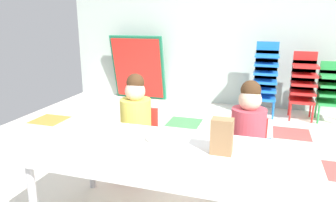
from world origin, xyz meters
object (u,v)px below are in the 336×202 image
kid_chair_blue_stack (265,75)px  paper_plate_near_edge (154,141)px  craft_table (162,157)px  kid_chair_green_stack (331,88)px  donut_powdered_on_plate (154,138)px  paper_bag_brown (222,136)px  seated_child_near_camera (136,117)px  folded_activity_table (138,68)px  kid_chair_red_stack (303,82)px  seated_child_middle_seat (248,128)px

kid_chair_blue_stack → paper_plate_near_edge: size_ratio=5.78×
craft_table → kid_chair_green_stack: bearing=63.2°
donut_powdered_on_plate → paper_bag_brown: bearing=-6.5°
seated_child_near_camera → donut_powdered_on_plate: size_ratio=8.21×
craft_table → kid_chair_blue_stack: bearing=78.4°
folded_activity_table → kid_chair_red_stack: bearing=-6.2°
kid_chair_blue_stack → donut_powdered_on_plate: size_ratio=9.31×
craft_table → seated_child_near_camera: size_ratio=1.76×
kid_chair_red_stack → donut_powdered_on_plate: size_ratio=8.24×
kid_chair_blue_stack → kid_chair_green_stack: 0.86m
seated_child_near_camera → kid_chair_green_stack: bearing=49.6°
kid_chair_blue_stack → kid_chair_green_stack: (0.85, -0.00, -0.12)m
folded_activity_table → donut_powdered_on_plate: bearing=-65.3°
craft_table → kid_chair_red_stack: bearing=69.2°
kid_chair_blue_stack → paper_bag_brown: size_ratio=4.73×
kid_chair_green_stack → folded_activity_table: (-2.90, 0.28, 0.08)m
seated_child_middle_seat → kid_chair_green_stack: (0.94, 2.20, -0.10)m
seated_child_near_camera → folded_activity_table: bearing=112.5°
craft_table → donut_powdered_on_plate: donut_powdered_on_plate is taller
kid_chair_green_stack → paper_bag_brown: 2.97m
folded_activity_table → paper_bag_brown: folded_activity_table is taller
seated_child_middle_seat → paper_bag_brown: bearing=-102.7°
seated_child_near_camera → kid_chair_red_stack: seated_child_near_camera is taller
seated_child_middle_seat → kid_chair_blue_stack: kid_chair_blue_stack is taller
craft_table → seated_child_middle_seat: 0.79m
kid_chair_red_stack → paper_bag_brown: kid_chair_red_stack is taller
seated_child_middle_seat → folded_activity_table: size_ratio=0.84×
paper_bag_brown → seated_child_middle_seat: bearing=77.3°
craft_table → donut_powdered_on_plate: size_ratio=14.43×
kid_chair_blue_stack → folded_activity_table: bearing=172.4°
seated_child_middle_seat → kid_chair_blue_stack: bearing=87.5°
seated_child_near_camera → paper_plate_near_edge: size_ratio=5.10×
seated_child_near_camera → donut_powdered_on_plate: (0.35, -0.51, 0.04)m
paper_plate_near_edge → folded_activity_table: bearing=114.7°
paper_plate_near_edge → paper_bag_brown: bearing=-6.5°
seated_child_near_camera → seated_child_middle_seat: size_ratio=1.00×
kid_chair_blue_stack → seated_child_middle_seat: bearing=-92.5°
kid_chair_blue_stack → kid_chair_red_stack: kid_chair_blue_stack is taller
paper_plate_near_edge → kid_chair_blue_stack: bearing=76.0°
seated_child_near_camera → seated_child_middle_seat: (0.93, 0.00, 0.00)m
craft_table → paper_bag_brown: size_ratio=7.33×
kid_chair_red_stack → paper_bag_brown: 2.86m
seated_child_near_camera → kid_chair_green_stack: 2.89m
paper_bag_brown → donut_powdered_on_plate: size_ratio=1.97×
craft_table → donut_powdered_on_plate: 0.17m
kid_chair_green_stack → paper_plate_near_edge: (-1.52, -2.71, 0.12)m
kid_chair_blue_stack → paper_plate_near_edge: (-0.67, -2.71, -0.00)m
kid_chair_blue_stack → donut_powdered_on_plate: bearing=-104.0°
donut_powdered_on_plate → seated_child_middle_seat: bearing=41.2°
paper_plate_near_edge → craft_table: bearing=-50.9°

